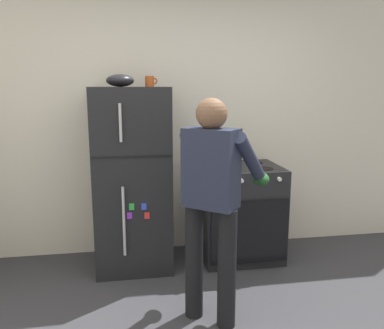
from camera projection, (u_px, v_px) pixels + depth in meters
kitchen_wall_back at (183, 119)px, 3.98m from camera, size 6.00×0.10×2.70m
refrigerator at (132, 179)px, 3.62m from camera, size 0.68×0.72×1.67m
stove_range at (240, 212)px, 3.85m from camera, size 0.76×0.67×0.92m
person_cook at (213, 191)px, 2.71m from camera, size 0.70×0.74×1.60m
red_pot at (226, 160)px, 3.69m from camera, size 0.38×0.28×0.13m
coffee_mug at (150, 81)px, 3.53m from camera, size 0.11×0.08×0.10m
mixing_bowl at (120, 80)px, 3.44m from camera, size 0.24×0.24×0.11m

